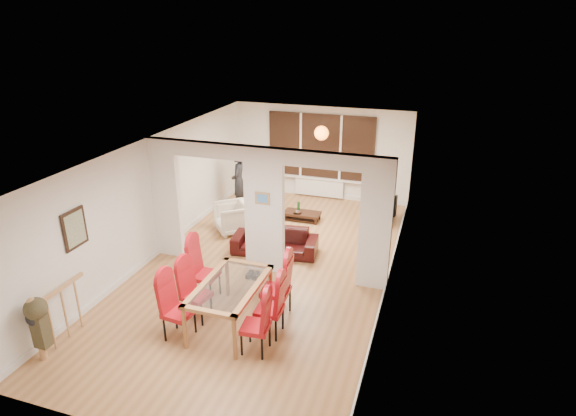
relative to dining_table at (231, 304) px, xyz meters
The scene contains 24 objects.
floor 2.04m from the dining_table, 93.69° to the left, with size 5.00×9.00×0.01m, color #A46F42.
room_walls 2.20m from the dining_table, 93.69° to the left, with size 5.00×9.00×2.60m, color silver, non-canonical shape.
divider_wall 2.20m from the dining_table, 93.69° to the left, with size 5.00×0.18×2.60m, color white.
bay_window_blinds 6.53m from the dining_table, 91.15° to the left, with size 3.00×0.08×1.80m, color black.
radiator 6.40m from the dining_table, 91.16° to the left, with size 1.40×0.08×0.50m, color white.
pendant_light 5.58m from the dining_table, 88.15° to the left, with size 0.36×0.36×0.36m, color orange.
stair_newel 2.67m from the dining_table, 153.19° to the right, with size 0.40×1.20×1.10m, color tan, non-canonical shape.
wall_poster 2.89m from the dining_table, behind, with size 0.04×0.52×0.67m, color gray.
pillar_photo 2.25m from the dining_table, 93.88° to the left, with size 0.30×0.03×0.25m, color #4C8CD8.
dining_table is the anchor object (origin of this frame).
dining_chair_la 0.88m from the dining_table, 139.09° to the right, with size 0.44×0.44×1.09m, color #A81119, non-canonical shape.
dining_chair_lb 0.64m from the dining_table, behind, with size 0.42×0.42×1.05m, color #A81119, non-canonical shape.
dining_chair_lc 1.00m from the dining_table, 142.00° to the left, with size 0.46×0.46×1.14m, color #A81119, non-canonical shape.
dining_chair_ra 0.84m from the dining_table, 38.13° to the right, with size 0.42×0.42×1.05m, color #A81119, non-canonical shape.
dining_chair_rb 0.71m from the dining_table, ahead, with size 0.43×0.43×1.07m, color #A81119, non-canonical shape.
dining_chair_rc 0.82m from the dining_table, 37.82° to the left, with size 0.47×0.47×1.17m, color #A81119, non-canonical shape.
sofa 2.75m from the dining_table, 93.85° to the left, with size 1.86×0.73×0.54m, color black.
armchair 3.80m from the dining_table, 113.60° to the left, with size 0.80×0.78×0.73m, color beige.
person 5.21m from the dining_table, 111.78° to the left, with size 0.38×0.58×1.60m, color black.
television 5.57m from the dining_table, 70.37° to the left, with size 0.13×1.01×0.58m, color black.
coffee_table 4.68m from the dining_table, 91.56° to the left, with size 0.92×0.46×0.21m, color black, non-canonical shape.
bottle 4.70m from the dining_table, 92.82° to the left, with size 0.07×0.07×0.28m, color #143F19.
bowl 4.57m from the dining_table, 92.78° to the left, with size 0.21×0.21×0.05m, color black.
shoes 1.63m from the dining_table, 98.75° to the left, with size 0.22×0.24×0.09m, color black, non-canonical shape.
Camera 1 is at (3.17, -8.23, 4.93)m, focal length 30.00 mm.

